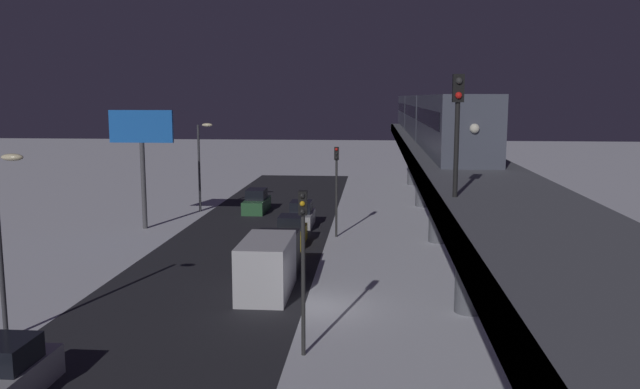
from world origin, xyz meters
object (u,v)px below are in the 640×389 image
object	(u,v)px
subway_train	(426,114)
rail_signal	(458,114)
sedan_green	(257,202)
commercial_billboard	(142,138)
sedan_silver	(301,216)
traffic_light_mid	(336,178)
sedan_yellow	(291,233)
traffic_light_near	(303,249)
box_truck	(270,263)
sedan_silver_2	(8,375)

from	to	relation	value
subway_train	rail_signal	world-z (taller)	rail_signal
sedan_green	commercial_billboard	bearing A→B (deg)	48.08
sedan_silver	traffic_light_mid	world-z (taller)	traffic_light_mid
sedan_yellow	traffic_light_near	world-z (taller)	traffic_light_near
subway_train	commercial_billboard	xyz separation A→B (m)	(21.71, 10.55, -1.53)
rail_signal	commercial_billboard	bearing A→B (deg)	-51.85
box_truck	commercial_billboard	world-z (taller)	commercial_billboard
sedan_yellow	traffic_light_near	distance (m)	19.29
rail_signal	sedan_green	size ratio (longest dim) A/B	0.86
traffic_light_near	sedan_yellow	bearing A→B (deg)	-81.21
subway_train	box_truck	world-z (taller)	subway_train
sedan_green	sedan_silver_2	bearing A→B (deg)	87.09
sedan_yellow	traffic_light_near	bearing A→B (deg)	-81.21
subway_train	sedan_silver	distance (m)	15.35
traffic_light_near	sedan_silver	bearing A→B (deg)	-83.35
sedan_green	traffic_light_mid	distance (m)	12.71
sedan_silver_2	box_truck	size ratio (longest dim) A/B	0.56
sedan_yellow	subway_train	bearing A→B (deg)	56.17
sedan_silver	box_truck	xyz separation A→B (m)	(-0.20, 16.22, 0.55)
subway_train	sedan_silver_2	distance (m)	42.14
rail_signal	sedan_yellow	distance (m)	24.06
sedan_silver_2	box_truck	distance (m)	14.60
sedan_yellow	traffic_light_mid	bearing A→B (deg)	42.10
sedan_yellow	sedan_green	bearing A→B (deg)	110.51
traffic_light_mid	commercial_billboard	bearing A→B (deg)	-6.89
rail_signal	traffic_light_near	size ratio (longest dim) A/B	0.62
rail_signal	traffic_light_near	distance (m)	7.68
traffic_light_mid	commercial_billboard	xyz separation A→B (m)	(14.61, -1.76, 2.63)
traffic_light_near	traffic_light_mid	distance (m)	21.38
sedan_yellow	sedan_silver_2	size ratio (longest dim) A/B	1.00
sedan_green	box_truck	world-z (taller)	box_truck
rail_signal	subway_train	bearing A→B (deg)	-92.88
sedan_silver	sedan_silver_2	bearing A→B (deg)	-102.35
sedan_green	sedan_yellow	bearing A→B (deg)	110.51
sedan_yellow	traffic_light_mid	xyz separation A→B (m)	(-2.90, -2.62, 3.40)
traffic_light_near	subway_train	bearing A→B (deg)	-101.91
box_truck	sedan_silver_2	bearing A→B (deg)	63.10
subway_train	traffic_light_near	xyz separation A→B (m)	(7.11, 33.70, -4.16)
sedan_silver_2	box_truck	bearing A→B (deg)	-116.90
commercial_billboard	box_truck	bearing A→B (deg)	129.37
box_truck	traffic_light_mid	size ratio (longest dim) A/B	1.16
sedan_silver	sedan_green	xyz separation A→B (m)	(4.60, -6.20, 0.00)
rail_signal	box_truck	xyz separation A→B (m)	(8.00, -10.83, -7.96)
sedan_silver_2	traffic_light_mid	size ratio (longest dim) A/B	0.65
sedan_silver	sedan_green	bearing A→B (deg)	126.57
rail_signal	sedan_silver_2	xyz separation A→B (m)	(14.60, 2.18, -8.51)
rail_signal	traffic_light_mid	distance (m)	24.70
sedan_yellow	commercial_billboard	xyz separation A→B (m)	(11.71, -4.39, 6.03)
sedan_green	traffic_light_near	bearing A→B (deg)	103.58
rail_signal	commercial_billboard	distance (m)	32.32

